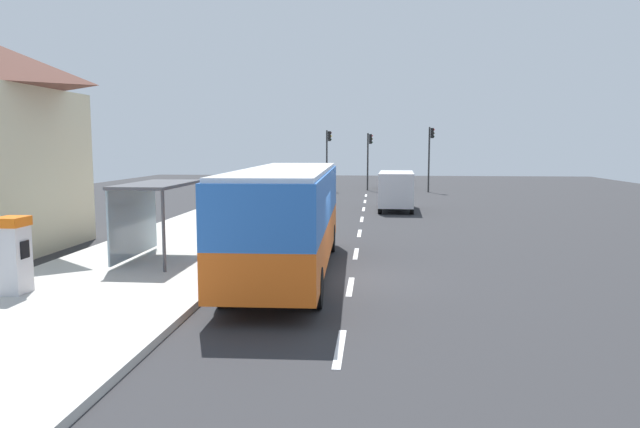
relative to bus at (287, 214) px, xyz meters
name	(u,v)px	position (x,y,z in m)	size (l,w,h in m)	color
ground_plane	(357,220)	(1.71, 13.55, -1.86)	(56.00, 92.00, 0.04)	#2D2D30
sidewalk_platform	(157,259)	(-4.69, 1.55, -1.75)	(6.20, 30.00, 0.18)	beige
lane_stripe_seg_0	(340,348)	(1.96, -6.45, -1.84)	(0.16, 2.20, 0.01)	silver
lane_stripe_seg_1	(350,287)	(1.96, -1.45, -1.84)	(0.16, 2.20, 0.01)	silver
lane_stripe_seg_2	(356,254)	(1.96, 3.55, -1.84)	(0.16, 2.20, 0.01)	silver
lane_stripe_seg_3	(359,233)	(1.96, 8.55, -1.84)	(0.16, 2.20, 0.01)	silver
lane_stripe_seg_4	(362,219)	(1.96, 13.55, -1.84)	(0.16, 2.20, 0.01)	silver
lane_stripe_seg_5	(364,209)	(1.96, 18.55, -1.84)	(0.16, 2.20, 0.01)	silver
lane_stripe_seg_6	(365,202)	(1.96, 23.55, -1.84)	(0.16, 2.20, 0.01)	silver
lane_stripe_seg_7	(366,195)	(1.96, 28.55, -1.84)	(0.16, 2.20, 0.01)	silver
bus	(287,214)	(0.00, 0.00, 0.00)	(2.81, 11.07, 3.21)	orange
white_van	(396,188)	(3.91, 18.24, -0.50)	(2.20, 5.27, 2.30)	silver
sedan_near	(390,180)	(4.01, 36.41, -1.05)	(1.96, 4.46, 1.52)	black
ticket_machine	(13,255)	(-6.39, -3.65, -0.67)	(0.66, 0.76, 1.94)	silver
recycling_bin_blue	(217,245)	(-2.49, 1.17, -1.19)	(0.52, 0.52, 0.95)	blue
recycling_bin_orange	(223,242)	(-2.49, 1.87, -1.19)	(0.52, 0.52, 0.95)	orange
recycling_bin_green	(228,238)	(-2.49, 2.57, -1.19)	(0.52, 0.52, 0.95)	green
traffic_light_near_side	(430,149)	(7.21, 32.42, 1.73)	(0.49, 0.28, 5.41)	#2D2D2D
traffic_light_far_side	(328,151)	(-1.39, 33.22, 1.59)	(0.49, 0.28, 5.18)	#2D2D2D
traffic_light_median	(369,152)	(2.11, 34.02, 1.45)	(0.49, 0.28, 4.94)	#2D2D2D
bus_shelter	(149,201)	(-4.70, 1.07, 0.25)	(1.80, 4.00, 2.50)	#4C4C51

